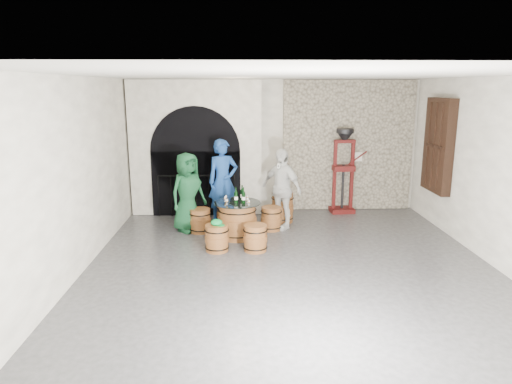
{
  "coord_description": "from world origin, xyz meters",
  "views": [
    {
      "loc": [
        -0.85,
        -7.17,
        3.03
      ],
      "look_at": [
        -0.55,
        1.37,
        1.05
      ],
      "focal_mm": 32.0,
      "sensor_mm": 36.0,
      "label": 1
    }
  ],
  "objects_px": {
    "barrel_stool_near_right": "(255,238)",
    "barrel_stool_near_left": "(217,238)",
    "barrel_table": "(237,220)",
    "barrel_stool_left": "(200,221)",
    "wine_bottle_center": "(244,197)",
    "side_barrel": "(282,207)",
    "person_white": "(281,189)",
    "barrel_stool_right": "(271,218)",
    "barrel_stool_far": "(227,214)",
    "person_blue": "(223,181)",
    "wine_bottle_left": "(236,197)",
    "corking_press": "(344,164)",
    "person_green": "(188,192)",
    "wine_bottle_right": "(242,194)"
  },
  "relations": [
    {
      "from": "barrel_table",
      "to": "barrel_stool_far",
      "type": "distance_m",
      "value": 0.88
    },
    {
      "from": "wine_bottle_right",
      "to": "corking_press",
      "type": "distance_m",
      "value": 3.02
    },
    {
      "from": "person_blue",
      "to": "side_barrel",
      "type": "bearing_deg",
      "value": -22.47
    },
    {
      "from": "wine_bottle_center",
      "to": "wine_bottle_right",
      "type": "xyz_separation_m",
      "value": [
        -0.03,
        0.21,
        0.0
      ]
    },
    {
      "from": "barrel_stool_left",
      "to": "person_white",
      "type": "xyz_separation_m",
      "value": [
        1.74,
        0.25,
        0.63
      ]
    },
    {
      "from": "person_white",
      "to": "wine_bottle_right",
      "type": "bearing_deg",
      "value": -106.5
    },
    {
      "from": "barrel_stool_near_left",
      "to": "person_green",
      "type": "bearing_deg",
      "value": 117.5
    },
    {
      "from": "person_green",
      "to": "barrel_stool_near_right",
      "type": "bearing_deg",
      "value": -86.55
    },
    {
      "from": "barrel_stool_near_right",
      "to": "person_white",
      "type": "relative_size",
      "value": 0.29
    },
    {
      "from": "barrel_stool_left",
      "to": "wine_bottle_right",
      "type": "distance_m",
      "value": 1.11
    },
    {
      "from": "barrel_stool_right",
      "to": "wine_bottle_center",
      "type": "xyz_separation_m",
      "value": [
        -0.6,
        -0.55,
        0.62
      ]
    },
    {
      "from": "person_white",
      "to": "wine_bottle_center",
      "type": "xyz_separation_m",
      "value": [
        -0.82,
        -0.69,
        -0.01
      ]
    },
    {
      "from": "barrel_stool_far",
      "to": "barrel_stool_near_right",
      "type": "xyz_separation_m",
      "value": [
        0.58,
        -1.65,
        0.0
      ]
    },
    {
      "from": "wine_bottle_right",
      "to": "person_blue",
      "type": "bearing_deg",
      "value": 113.44
    },
    {
      "from": "person_green",
      "to": "corking_press",
      "type": "distance_m",
      "value": 3.88
    },
    {
      "from": "barrel_stool_left",
      "to": "wine_bottle_left",
      "type": "xyz_separation_m",
      "value": [
        0.77,
        -0.42,
        0.62
      ]
    },
    {
      "from": "barrel_stool_right",
      "to": "person_blue",
      "type": "relative_size",
      "value": 0.27
    },
    {
      "from": "barrel_stool_far",
      "to": "barrel_table",
      "type": "bearing_deg",
      "value": -74.04
    },
    {
      "from": "person_white",
      "to": "side_barrel",
      "type": "xyz_separation_m",
      "value": [
        0.08,
        0.44,
        -0.54
      ]
    },
    {
      "from": "barrel_table",
      "to": "barrel_stool_near_right",
      "type": "bearing_deg",
      "value": -67.08
    },
    {
      "from": "barrel_stool_near_right",
      "to": "barrel_stool_left",
      "type": "bearing_deg",
      "value": 133.77
    },
    {
      "from": "barrel_stool_left",
      "to": "barrel_stool_near_right",
      "type": "height_order",
      "value": "same"
    },
    {
      "from": "person_green",
      "to": "wine_bottle_right",
      "type": "xyz_separation_m",
      "value": [
        1.15,
        -0.35,
        0.03
      ]
    },
    {
      "from": "barrel_stool_near_right",
      "to": "corking_press",
      "type": "height_order",
      "value": "corking_press"
    },
    {
      "from": "wine_bottle_right",
      "to": "person_white",
      "type": "bearing_deg",
      "value": 29.53
    },
    {
      "from": "side_barrel",
      "to": "corking_press",
      "type": "height_order",
      "value": "corking_press"
    },
    {
      "from": "barrel_stool_right",
      "to": "barrel_stool_near_left",
      "type": "height_order",
      "value": "same"
    },
    {
      "from": "barrel_stool_far",
      "to": "wine_bottle_left",
      "type": "distance_m",
      "value": 1.11
    },
    {
      "from": "barrel_stool_near_left",
      "to": "person_white",
      "type": "bearing_deg",
      "value": 46.77
    },
    {
      "from": "barrel_table",
      "to": "person_green",
      "type": "relative_size",
      "value": 0.57
    },
    {
      "from": "barrel_table",
      "to": "corking_press",
      "type": "height_order",
      "value": "corking_press"
    },
    {
      "from": "side_barrel",
      "to": "barrel_stool_right",
      "type": "bearing_deg",
      "value": -116.49
    },
    {
      "from": "barrel_stool_far",
      "to": "wine_bottle_left",
      "type": "xyz_separation_m",
      "value": [
        0.22,
        -0.89,
        0.62
      ]
    },
    {
      "from": "barrel_stool_near_right",
      "to": "wine_bottle_center",
      "type": "bearing_deg",
      "value": 105.87
    },
    {
      "from": "barrel_stool_right",
      "to": "barrel_stool_near_left",
      "type": "xyz_separation_m",
      "value": [
        -1.11,
        -1.27,
        0.0
      ]
    },
    {
      "from": "barrel_stool_right",
      "to": "person_white",
      "type": "relative_size",
      "value": 0.29
    },
    {
      "from": "person_blue",
      "to": "barrel_stool_left",
      "type": "bearing_deg",
      "value": -141.43
    },
    {
      "from": "barrel_stool_near_left",
      "to": "person_white",
      "type": "xyz_separation_m",
      "value": [
        1.33,
        1.41,
        0.63
      ]
    },
    {
      "from": "wine_bottle_left",
      "to": "side_barrel",
      "type": "bearing_deg",
      "value": 46.99
    },
    {
      "from": "barrel_stool_left",
      "to": "corking_press",
      "type": "relative_size",
      "value": 0.25
    },
    {
      "from": "person_white",
      "to": "wine_bottle_left",
      "type": "bearing_deg",
      "value": -101.12
    },
    {
      "from": "wine_bottle_center",
      "to": "barrel_stool_right",
      "type": "bearing_deg",
      "value": 42.31
    },
    {
      "from": "person_blue",
      "to": "wine_bottle_center",
      "type": "bearing_deg",
      "value": -89.06
    },
    {
      "from": "barrel_stool_near_left",
      "to": "wine_bottle_left",
      "type": "height_order",
      "value": "wine_bottle_left"
    },
    {
      "from": "side_barrel",
      "to": "wine_bottle_center",
      "type": "bearing_deg",
      "value": -128.22
    },
    {
      "from": "barrel_stool_near_right",
      "to": "wine_bottle_left",
      "type": "distance_m",
      "value": 1.04
    },
    {
      "from": "wine_bottle_center",
      "to": "barrel_stool_near_right",
      "type": "bearing_deg",
      "value": -74.13
    },
    {
      "from": "barrel_table",
      "to": "barrel_stool_left",
      "type": "relative_size",
      "value": 1.88
    },
    {
      "from": "barrel_stool_near_left",
      "to": "side_barrel",
      "type": "xyz_separation_m",
      "value": [
        1.4,
        1.86,
        0.09
      ]
    },
    {
      "from": "barrel_stool_near_right",
      "to": "barrel_stool_near_left",
      "type": "height_order",
      "value": "same"
    }
  ]
}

